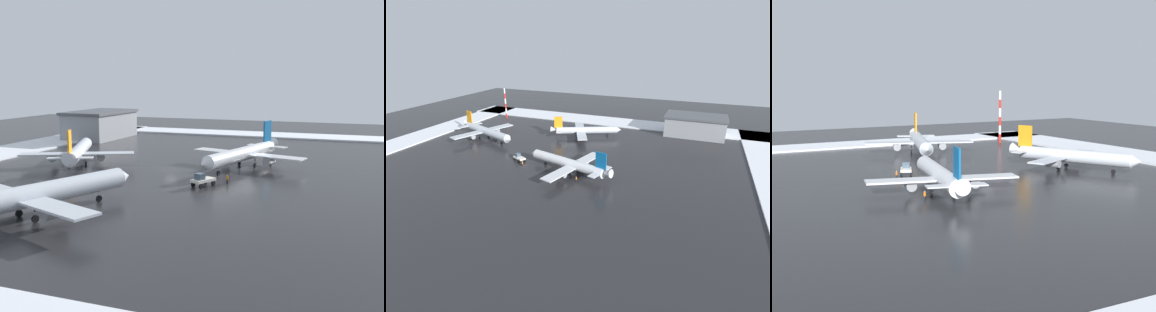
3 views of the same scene
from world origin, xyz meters
TOP-DOWN VIEW (x-y plane):
  - ground_plane at (0.00, 0.00)m, footprint 240.00×240.00m
  - snow_bank_far at (0.00, -50.00)m, footprint 152.00×16.00m
  - snow_bank_right at (67.00, 0.00)m, footprint 14.00×116.00m
  - airplane_distant_tail at (-7.11, 14.03)m, footprint 31.26×26.24m
  - airplane_foreground_jet at (1.54, -22.02)m, footprint 28.46×24.20m
  - airplane_far_rear at (38.77, -3.87)m, footprint 32.45×27.40m
  - pushback_tug at (12.85, 11.62)m, footprint 5.10×3.88m
  - ground_crew_mid_apron at (9.19, 15.27)m, footprint 0.36×0.36m
  - ground_crew_beside_wing at (-11.70, 19.26)m, footprint 0.36×0.36m
  - antenna_mast at (51.36, -36.33)m, footprint 0.70×0.70m
  - cargo_hangar at (-41.45, -42.16)m, footprint 25.13×15.22m

SIDE VIEW (x-z plane):
  - ground_plane at x=0.00m, z-range 0.00..0.00m
  - snow_bank_far at x=0.00m, z-range 0.00..0.45m
  - snow_bank_right at x=67.00m, z-range 0.00..0.45m
  - ground_crew_mid_apron at x=9.19m, z-range 0.12..1.83m
  - ground_crew_beside_wing at x=-11.70m, z-range 0.12..1.83m
  - pushback_tug at x=12.85m, z-range 0.03..2.53m
  - airplane_foreground_jet at x=1.54m, z-range -1.53..7.49m
  - airplane_distant_tail at x=-7.11m, z-range -1.60..7.82m
  - airplane_far_rear at x=38.77m, z-range -1.69..8.27m
  - cargo_hangar at x=-41.45m, z-range 0.04..8.84m
  - antenna_mast at x=51.36m, z-range 0.00..15.57m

